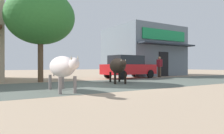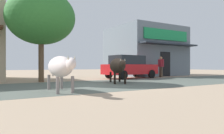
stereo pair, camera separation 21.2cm
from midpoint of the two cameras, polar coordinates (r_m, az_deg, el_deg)
ground at (r=10.03m, az=-3.15°, el=-4.83°), size 80.00×80.00×0.00m
asphalt_road at (r=10.03m, az=-3.15°, el=-4.81°), size 72.00×5.54×0.00m
storefront_right_club at (r=20.87m, az=9.19°, el=4.13°), size 6.26×6.63×4.56m
roadside_tree at (r=12.53m, az=-18.24°, el=12.61°), size 3.74×3.74×5.08m
parked_hatchback_car at (r=15.23m, az=5.18°, el=0.10°), size 4.33×2.17×1.64m
cow_near_brown at (r=7.56m, az=-13.11°, el=0.05°), size 0.83×2.88×1.24m
cow_far_dark at (r=10.97m, az=2.07°, el=0.30°), size 1.52×2.74×1.30m
pedestrian_by_shop at (r=16.94m, az=13.50°, el=0.50°), size 0.30×0.61×1.63m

